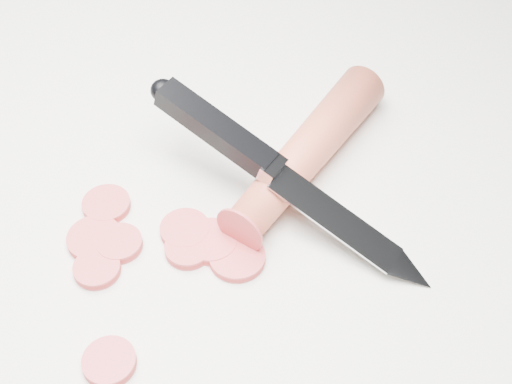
% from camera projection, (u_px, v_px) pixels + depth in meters
% --- Properties ---
extents(ground, '(2.40, 2.40, 0.00)m').
position_uv_depth(ground, '(182.00, 195.00, 0.51)').
color(ground, silver).
rests_on(ground, ground).
extents(carrot, '(0.07, 0.18, 0.03)m').
position_uv_depth(carrot, '(308.00, 151.00, 0.51)').
color(carrot, '#C74931').
rests_on(carrot, ground).
extents(carrot_slice_0, '(0.03, 0.03, 0.01)m').
position_uv_depth(carrot_slice_0, '(106.00, 205.00, 0.50)').
color(carrot_slice_0, '#C4393B').
rests_on(carrot_slice_0, ground).
extents(carrot_slice_1, '(0.03, 0.03, 0.01)m').
position_uv_depth(carrot_slice_1, '(97.00, 269.00, 0.46)').
color(carrot_slice_1, '#C4393B').
rests_on(carrot_slice_1, ground).
extents(carrot_slice_2, '(0.03, 0.03, 0.01)m').
position_uv_depth(carrot_slice_2, '(188.00, 249.00, 0.47)').
color(carrot_slice_2, '#C4393B').
rests_on(carrot_slice_2, ground).
extents(carrot_slice_3, '(0.04, 0.04, 0.01)m').
position_uv_depth(carrot_slice_3, '(237.00, 258.00, 0.47)').
color(carrot_slice_3, '#C4393B').
rests_on(carrot_slice_3, ground).
extents(carrot_slice_4, '(0.04, 0.04, 0.01)m').
position_uv_depth(carrot_slice_4, '(211.00, 242.00, 0.48)').
color(carrot_slice_4, '#C4393B').
rests_on(carrot_slice_4, ground).
extents(carrot_slice_5, '(0.04, 0.04, 0.01)m').
position_uv_depth(carrot_slice_5, '(95.00, 239.00, 0.48)').
color(carrot_slice_5, '#C4393B').
rests_on(carrot_slice_5, ground).
extents(carrot_slice_6, '(0.03, 0.03, 0.01)m').
position_uv_depth(carrot_slice_6, '(109.00, 362.00, 0.42)').
color(carrot_slice_6, '#C4393B').
rests_on(carrot_slice_6, ground).
extents(carrot_slice_7, '(0.03, 0.03, 0.01)m').
position_uv_depth(carrot_slice_7, '(185.00, 230.00, 0.48)').
color(carrot_slice_7, '#C4393B').
rests_on(carrot_slice_7, ground).
extents(carrot_slice_8, '(0.03, 0.03, 0.01)m').
position_uv_depth(carrot_slice_8, '(119.00, 244.00, 0.48)').
color(carrot_slice_8, '#C4393B').
rests_on(carrot_slice_8, ground).
extents(kitchen_knife, '(0.23, 0.07, 0.07)m').
position_uv_depth(kitchen_knife, '(288.00, 178.00, 0.47)').
color(kitchen_knife, '#B8BABF').
rests_on(kitchen_knife, ground).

